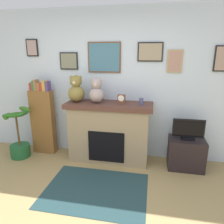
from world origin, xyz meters
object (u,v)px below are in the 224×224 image
Objects in this scene: television at (188,130)px; teddy_bear_cream at (97,92)px; tv_stand at (186,153)px; potted_plant at (19,138)px; teddy_bear_brown at (76,90)px; mantel_clock at (121,99)px; candle_jar at (141,101)px; fireplace at (109,131)px; bookshelf at (43,119)px.

television is 1.62m from teddy_bear_cream.
tv_stand is 1.80m from teddy_bear_cream.
television is at bearing 3.41° from potted_plant.
teddy_bear_brown is (-1.88, 0.03, 0.58)m from television.
mantel_clock is (-1.09, 0.03, 0.45)m from television.
fireplace is at bearing 178.12° from candle_jar.
fireplace is 13.44× the size of candle_jar.
bookshelf is 2.59m from television.
mantel_clock is at bearing 178.36° from tv_stand.
teddy_bear_cream reaches higher than tv_stand.
mantel_clock reaches higher than candle_jar.
potted_plant is 6.02× the size of mantel_clock.
teddy_bear_brown is at bearing 179.01° from tv_stand.
teddy_bear_brown is at bearing 178.97° from television.
candle_jar reaches higher than television.
tv_stand is (2.94, 0.18, -0.11)m from potted_plant.
fireplace is 1.32m from television.
mantel_clock is at bearing 178.29° from television.
candle_jar is (2.17, 0.21, 0.74)m from potted_plant.
teddy_bear_cream is at bearing 179.85° from mantel_clock.
mantel_clock is 0.34× the size of teddy_bear_brown.
potted_plant is 2.18× the size of teddy_bear_cream.
bookshelf is (-1.28, 0.05, 0.13)m from fireplace.
teddy_bear_cream reaches higher than candle_jar.
teddy_bear_cream reaches higher than bookshelf.
potted_plant reaches higher than tv_stand.
mantel_clock is at bearing -2.63° from bookshelf.
potted_plant is 2.01m from mantel_clock.
bookshelf reaches higher than fireplace.
teddy_bear_brown is at bearing -178.15° from fireplace.
television is at bearing -1.28° from teddy_bear_cream.
mantel_clock reaches higher than potted_plant.
fireplace is 0.63m from mantel_clock.
tv_stand is at bearing -2.22° from fireplace.
mantel_clock is at bearing -179.72° from candle_jar.
mantel_clock is at bearing -0.08° from teddy_bear_brown.
bookshelf reaches higher than tv_stand.
teddy_bear_cream is (-1.51, 0.03, 0.56)m from television.
bookshelf is 1.88m from candle_jar.
teddy_bear_brown is at bearing -5.41° from bookshelf.
fireplace is 3.24× the size of teddy_bear_brown.
candle_jar is 0.24× the size of teddy_bear_brown.
candle_jar is (-0.77, 0.03, 0.43)m from television.
tv_stand is 1.35× the size of teddy_bear_cream.
tv_stand is at bearing 3.44° from potted_plant.
fireplace is 0.92m from teddy_bear_brown.
teddy_bear_cream is at bearing -179.96° from candle_jar.
candle_jar reaches higher than tv_stand.
bookshelf is 3.08× the size of teddy_bear_brown.
teddy_bear_brown reaches higher than bookshelf.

